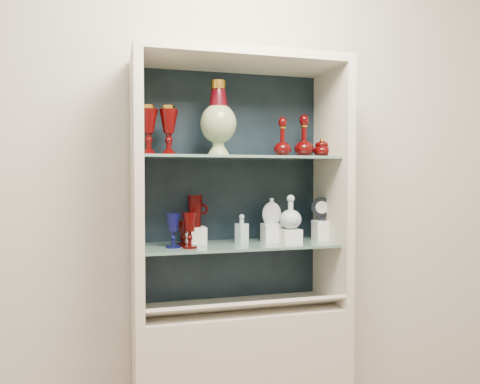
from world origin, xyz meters
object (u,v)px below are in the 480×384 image
object	(u,v)px
pedestal_lamp_right	(148,130)
ruby_goblet_tall	(190,230)
ruby_decanter_a	(283,134)
cobalt_goblet	(173,230)
cameo_medallion	(322,208)
clear_square_bottle	(242,229)
ruby_goblet_small	(183,233)
flat_flask	(272,210)
clear_round_decanter	(291,213)
pedestal_lamp_left	(169,131)
enamel_urn	(218,118)
ruby_pitcher	(195,211)
ruby_decanter_b	(304,135)
lidded_bowl	(322,148)

from	to	relation	value
pedestal_lamp_right	ruby_goblet_tall	bearing A→B (deg)	-16.93
ruby_decanter_a	cobalt_goblet	size ratio (longest dim) A/B	1.37
ruby_decanter_a	ruby_goblet_tall	world-z (taller)	ruby_decanter_a
cameo_medallion	clear_square_bottle	bearing A→B (deg)	-158.03
ruby_goblet_small	flat_flask	xyz separation A→B (m)	(0.44, 0.01, 0.10)
ruby_goblet_tall	ruby_goblet_small	distance (m)	0.08
ruby_goblet_small	clear_square_bottle	xyz separation A→B (m)	(0.29, 0.01, 0.01)
flat_flask	clear_round_decanter	size ratio (longest dim) A/B	0.83
clear_round_decanter	cameo_medallion	world-z (taller)	clear_round_decanter
pedestal_lamp_left	flat_flask	bearing A→B (deg)	3.72
clear_square_bottle	cameo_medallion	bearing A→B (deg)	0.12
ruby_decanter_a	flat_flask	bearing A→B (deg)	133.15
pedestal_lamp_right	clear_round_decanter	world-z (taller)	pedestal_lamp_right
pedestal_lamp_left	cameo_medallion	distance (m)	0.86
clear_square_bottle	ruby_decanter_a	bearing A→B (deg)	-10.09
ruby_goblet_small	cameo_medallion	size ratio (longest dim) A/B	0.95
enamel_urn	cobalt_goblet	size ratio (longest dim) A/B	2.18
pedestal_lamp_left	clear_round_decanter	world-z (taller)	pedestal_lamp_left
cobalt_goblet	flat_flask	xyz separation A→B (m)	(0.49, 0.06, 0.08)
ruby_pitcher	clear_square_bottle	bearing A→B (deg)	-5.77
pedestal_lamp_right	ruby_decanter_b	distance (m)	0.77
ruby_goblet_tall	cameo_medallion	xyz separation A→B (m)	(0.69, 0.08, 0.08)
cobalt_goblet	ruby_pitcher	bearing A→B (deg)	41.81
enamel_urn	cobalt_goblet	bearing A→B (deg)	175.25
flat_flask	cameo_medallion	size ratio (longest dim) A/B	1.06
lidded_bowl	cameo_medallion	xyz separation A→B (m)	(0.00, -0.00, -0.31)
pedestal_lamp_left	ruby_decanter_a	size ratio (longest dim) A/B	1.05
ruby_goblet_small	clear_round_decanter	bearing A→B (deg)	-7.12
cobalt_goblet	cameo_medallion	world-z (taller)	cameo_medallion
pedestal_lamp_right	clear_square_bottle	size ratio (longest dim) A/B	1.58
pedestal_lamp_left	cobalt_goblet	distance (m)	0.46
pedestal_lamp_left	ruby_decanter_b	bearing A→B (deg)	2.60
pedestal_lamp_right	ruby_pitcher	xyz separation A→B (m)	(0.23, 0.09, -0.37)
ruby_decanter_b	ruby_goblet_tall	bearing A→B (deg)	-171.50
pedestal_lamp_left	ruby_pitcher	xyz separation A→B (m)	(0.13, 0.08, -0.38)
ruby_decanter_b	clear_round_decanter	distance (m)	0.41
ruby_decanter_a	ruby_goblet_tall	xyz separation A→B (m)	(-0.46, -0.05, -0.45)
ruby_decanter_b	lidded_bowl	world-z (taller)	ruby_decanter_b
pedestal_lamp_left	ruby_pitcher	distance (m)	0.41
enamel_urn	cobalt_goblet	world-z (taller)	enamel_urn
ruby_goblet_tall	clear_round_decanter	world-z (taller)	clear_round_decanter
ruby_decanter_b	cobalt_goblet	world-z (taller)	ruby_decanter_b
enamel_urn	ruby_decanter_a	xyz separation A→B (m)	(0.33, 0.03, -0.06)
pedestal_lamp_right	clear_square_bottle	xyz separation A→B (m)	(0.44, 0.03, -0.46)
pedestal_lamp_left	clear_round_decanter	bearing A→B (deg)	-4.49
ruby_goblet_small	ruby_pitcher	distance (m)	0.14
ruby_decanter_a	cobalt_goblet	distance (m)	0.70
cobalt_goblet	lidded_bowl	bearing A→B (deg)	4.05
clear_round_decanter	ruby_goblet_small	bearing A→B (deg)	172.88
enamel_urn	flat_flask	size ratio (longest dim) A/B	2.60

